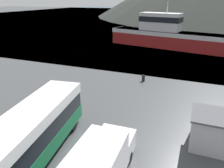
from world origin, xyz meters
TOP-DOWN VIEW (x-y plane):
  - water_surface at (0.00, 143.52)m, footprint 240.00×240.00m
  - tour_bus at (-1.92, 5.65)m, footprint 3.98×10.60m
  - delivery_van at (2.67, 5.37)m, footprint 2.44×6.35m
  - fishing_boat at (0.78, 41.95)m, footprint 25.22×9.30m
  - dock_kiosk at (8.08, 11.23)m, footprint 2.72×2.83m
  - mooring_bollard at (0.92, 21.56)m, footprint 0.41×0.41m

SIDE VIEW (x-z plane):
  - water_surface at x=0.00m, z-range 0.00..0.00m
  - mooring_bollard at x=0.92m, z-range 0.03..0.82m
  - dock_kiosk at x=8.08m, z-range 0.01..2.37m
  - delivery_van at x=2.67m, z-range 0.06..2.70m
  - tour_bus at x=-1.92m, z-range 0.20..3.48m
  - fishing_boat at x=0.78m, z-range -4.19..9.12m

